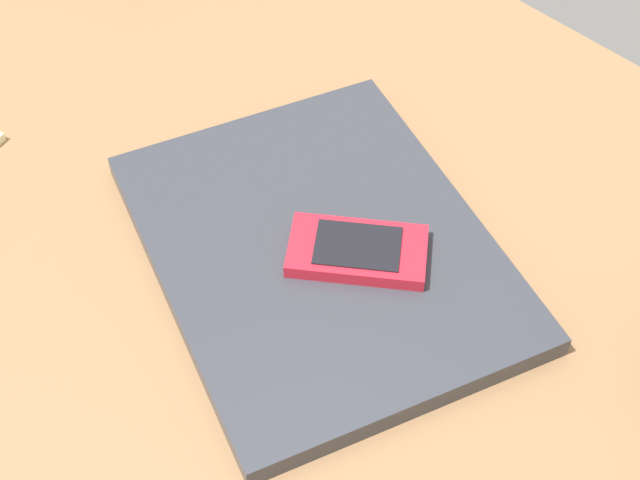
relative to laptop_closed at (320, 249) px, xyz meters
The scene contains 3 objects.
desk_surface 3.95cm from the laptop_closed, 51.58° to the right, with size 120.00×80.00×3.00cm, color olive.
laptop_closed is the anchor object (origin of this frame).
cell_phone_on_laptop 3.45cm from the laptop_closed, 20.29° to the left, with size 11.36×10.74×1.28cm.
Camera 1 is at (30.89, -28.01, 57.26)cm, focal length 51.42 mm.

